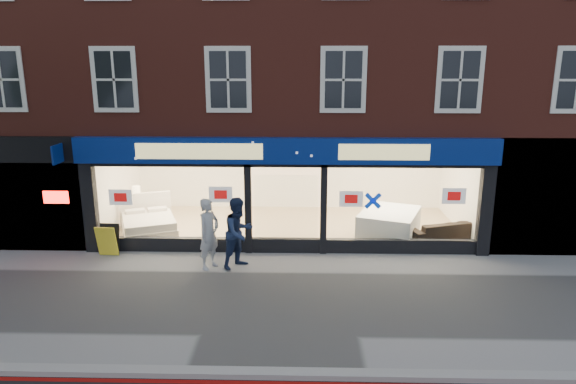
{
  "coord_description": "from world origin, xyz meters",
  "views": [
    {
      "loc": [
        0.42,
        -10.66,
        5.26
      ],
      "look_at": [
        0.07,
        2.5,
        1.91
      ],
      "focal_mm": 32.0,
      "sensor_mm": 36.0,
      "label": 1
    }
  ],
  "objects_px": {
    "mattress_stack": "(389,224)",
    "pedestrian_grey": "(209,234)",
    "display_bed": "(149,224)",
    "pedestrian_blue": "(239,233)",
    "a_board": "(108,240)",
    "sofa": "(442,231)"
  },
  "relations": [
    {
      "from": "mattress_stack",
      "to": "pedestrian_grey",
      "type": "bearing_deg",
      "value": -155.04
    },
    {
      "from": "mattress_stack",
      "to": "display_bed",
      "type": "bearing_deg",
      "value": 179.43
    },
    {
      "from": "pedestrian_blue",
      "to": "display_bed",
      "type": "bearing_deg",
      "value": 94.06
    },
    {
      "from": "display_bed",
      "to": "a_board",
      "type": "relative_size",
      "value": 2.7
    },
    {
      "from": "a_board",
      "to": "pedestrian_blue",
      "type": "xyz_separation_m",
      "value": [
        3.75,
        -0.73,
        0.5
      ]
    },
    {
      "from": "display_bed",
      "to": "pedestrian_grey",
      "type": "relative_size",
      "value": 1.27
    },
    {
      "from": "sofa",
      "to": "pedestrian_grey",
      "type": "xyz_separation_m",
      "value": [
        -6.56,
        -2.01,
        0.54
      ]
    },
    {
      "from": "a_board",
      "to": "pedestrian_grey",
      "type": "distance_m",
      "value": 3.13
    },
    {
      "from": "mattress_stack",
      "to": "pedestrian_blue",
      "type": "relative_size",
      "value": 1.29
    },
    {
      "from": "a_board",
      "to": "sofa",
      "type": "bearing_deg",
      "value": 11.61
    },
    {
      "from": "display_bed",
      "to": "sofa",
      "type": "bearing_deg",
      "value": -24.3
    },
    {
      "from": "sofa",
      "to": "pedestrian_blue",
      "type": "height_order",
      "value": "pedestrian_blue"
    },
    {
      "from": "sofa",
      "to": "a_board",
      "type": "distance_m",
      "value": 9.62
    },
    {
      "from": "display_bed",
      "to": "sofa",
      "type": "height_order",
      "value": "display_bed"
    },
    {
      "from": "display_bed",
      "to": "mattress_stack",
      "type": "relative_size",
      "value": 0.98
    },
    {
      "from": "a_board",
      "to": "display_bed",
      "type": "bearing_deg",
      "value": 72.38
    },
    {
      "from": "sofa",
      "to": "pedestrian_grey",
      "type": "bearing_deg",
      "value": -0.97
    },
    {
      "from": "mattress_stack",
      "to": "sofa",
      "type": "xyz_separation_m",
      "value": [
        1.5,
        -0.35,
        -0.1
      ]
    },
    {
      "from": "a_board",
      "to": "pedestrian_blue",
      "type": "relative_size",
      "value": 0.47
    },
    {
      "from": "mattress_stack",
      "to": "a_board",
      "type": "height_order",
      "value": "mattress_stack"
    },
    {
      "from": "a_board",
      "to": "pedestrian_blue",
      "type": "distance_m",
      "value": 3.85
    },
    {
      "from": "mattress_stack",
      "to": "a_board",
      "type": "bearing_deg",
      "value": -169.09
    }
  ]
}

